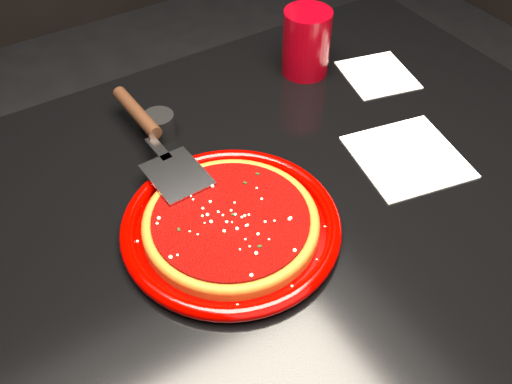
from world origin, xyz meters
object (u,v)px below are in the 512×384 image
pizza_server (156,138)px  cup (306,42)px  table (252,333)px  plate (231,226)px  ramekin (159,125)px

pizza_server → cup: 0.35m
table → plate: (-0.05, -0.04, 0.39)m
table → plate: plate is taller
plate → ramekin: (0.01, 0.25, 0.01)m
plate → pizza_server: bearing=95.7°
ramekin → cup: bearing=4.4°
plate → pizza_server: (-0.02, 0.19, 0.03)m
table → cup: cup is taller
cup → ramekin: bearing=-175.6°
cup → table: bearing=-138.5°
ramekin → table: bearing=-77.8°
table → cup: (0.27, 0.24, 0.44)m
plate → pizza_server: size_ratio=0.94×
pizza_server → plate: bearing=-87.0°
cup → ramekin: (-0.31, -0.02, -0.04)m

